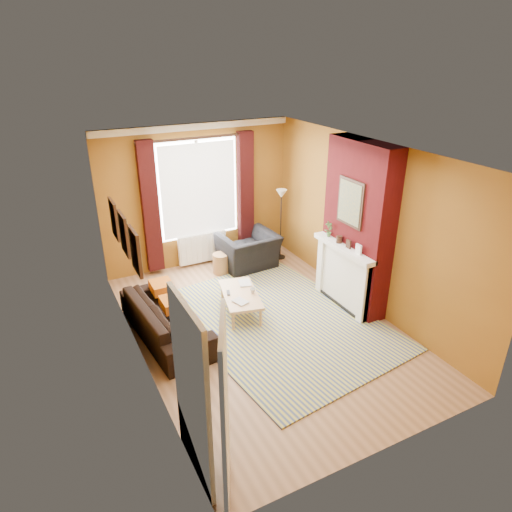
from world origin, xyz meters
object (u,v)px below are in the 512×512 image
(sofa, at_px, (166,319))
(wicker_stool, at_px, (221,263))
(armchair, at_px, (248,251))
(floor_lamp, at_px, (281,205))
(coffee_table, at_px, (240,295))

(sofa, xyz_separation_m, wicker_stool, (1.58, 1.60, -0.10))
(armchair, height_order, floor_lamp, floor_lamp)
(coffee_table, height_order, floor_lamp, floor_lamp)
(coffee_table, bearing_deg, armchair, 72.61)
(sofa, xyz_separation_m, floor_lamp, (2.97, 1.68, 0.87))
(wicker_stool, xyz_separation_m, floor_lamp, (1.39, 0.08, 0.97))
(sofa, bearing_deg, floor_lamp, -65.65)
(sofa, bearing_deg, wicker_stool, -49.93)
(coffee_table, xyz_separation_m, floor_lamp, (1.68, 1.60, 0.84))
(wicker_stool, relative_size, floor_lamp, 0.27)
(sofa, height_order, floor_lamp, floor_lamp)
(armchair, height_order, coffee_table, armchair)
(armchair, relative_size, floor_lamp, 0.73)
(sofa, distance_m, coffee_table, 1.29)
(floor_lamp, bearing_deg, coffee_table, -136.39)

